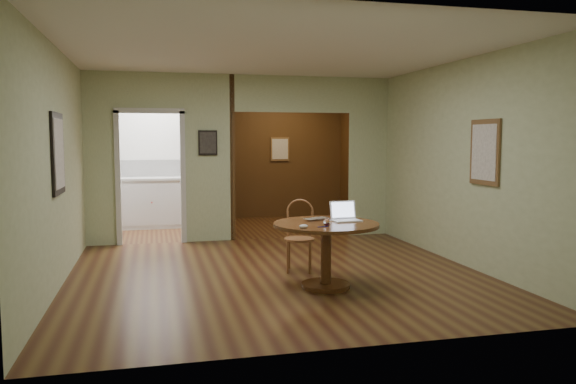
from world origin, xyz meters
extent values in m
plane|color=#411F12|center=(0.00, 0.00, 0.00)|extent=(5.00, 5.00, 0.00)
plane|color=white|center=(0.00, 0.00, 2.70)|extent=(5.00, 5.00, 0.00)
plane|color=beige|center=(0.00, -2.50, 1.35)|extent=(5.00, 0.00, 5.00)
plane|color=beige|center=(-2.50, 0.00, 1.35)|extent=(0.00, 5.00, 5.00)
plane|color=beige|center=(2.50, 0.00, 1.35)|extent=(0.00, 5.00, 5.00)
cube|color=beige|center=(-2.25, 2.50, 1.35)|extent=(0.50, 2.70, 0.04)
cube|color=beige|center=(-0.60, 2.50, 1.35)|extent=(0.80, 2.70, 0.04)
cube|color=beige|center=(2.15, 2.50, 1.35)|extent=(0.70, 2.70, 0.04)
plane|color=silver|center=(-1.35, 4.50, 1.35)|extent=(2.70, 0.00, 2.70)
plane|color=#402A12|center=(1.15, 5.00, 1.35)|extent=(2.70, 0.00, 2.70)
cube|color=#402A12|center=(-0.20, 3.75, 1.35)|extent=(0.08, 2.50, 2.70)
cube|color=black|center=(-2.48, 0.00, 1.50)|extent=(0.03, 0.70, 0.90)
cube|color=brown|center=(2.48, -0.50, 1.50)|extent=(0.03, 0.60, 0.80)
cube|color=black|center=(-0.60, 2.48, 1.60)|extent=(0.30, 0.03, 0.40)
cube|color=white|center=(1.15, 4.98, 1.45)|extent=(0.40, 0.03, 0.50)
cube|color=white|center=(-1.35, 4.49, 1.10)|extent=(2.00, 0.02, 0.32)
cylinder|color=#5A3116|center=(0.39, -0.70, 0.02)|extent=(0.55, 0.55, 0.05)
cylinder|color=#5A3116|center=(0.39, -0.70, 0.36)|extent=(0.12, 0.12, 0.64)
cylinder|color=#5A3116|center=(0.39, -0.70, 0.71)|extent=(1.17, 1.17, 0.04)
cylinder|color=#9D6338|center=(0.30, 0.12, 0.41)|extent=(0.48, 0.48, 0.03)
cylinder|color=#9D6338|center=(0.13, 0.04, 0.20)|extent=(0.03, 0.03, 0.41)
cylinder|color=#9D6338|center=(0.39, -0.05, 0.20)|extent=(0.03, 0.03, 0.41)
cylinder|color=#9D6338|center=(0.22, 0.30, 0.20)|extent=(0.03, 0.03, 0.41)
cylinder|color=#9D6338|center=(0.47, 0.21, 0.20)|extent=(0.03, 0.03, 0.41)
cylinder|color=#9D6338|center=(0.20, 0.30, 0.58)|extent=(0.02, 0.02, 0.33)
cylinder|color=#9D6338|center=(0.49, 0.21, 0.58)|extent=(0.02, 0.02, 0.33)
torus|color=#9D6338|center=(0.35, 0.26, 0.73)|extent=(0.34, 0.13, 0.35)
cube|color=white|center=(0.65, -0.64, 0.74)|extent=(0.33, 0.24, 0.02)
cube|color=silver|center=(0.65, -0.67, 0.75)|extent=(0.27, 0.13, 0.00)
cube|color=white|center=(0.65, -0.52, 0.85)|extent=(0.31, 0.08, 0.21)
cube|color=#94A1BD|center=(0.65, -0.52, 0.85)|extent=(0.28, 0.06, 0.17)
imported|color=#BABABF|center=(0.37, -0.52, 0.75)|extent=(0.37, 0.33, 0.02)
ellipsoid|color=white|center=(0.05, -1.02, 0.75)|extent=(0.11, 0.07, 0.04)
cylinder|color=navy|center=(0.27, -0.98, 0.74)|extent=(0.13, 0.04, 0.01)
cube|color=silver|center=(-1.35, 4.20, 0.45)|extent=(2.00, 0.55, 0.90)
cube|color=silver|center=(-1.35, 4.20, 0.92)|extent=(2.06, 0.60, 0.04)
sphere|color=#B20C0C|center=(-1.50, 3.91, 0.50)|extent=(0.03, 0.03, 0.03)
sphere|color=#B20C0C|center=(-0.50, 3.91, 0.50)|extent=(0.03, 0.03, 0.03)
ellipsoid|color=tan|center=(-0.55, 4.20, 1.11)|extent=(0.41, 0.38, 0.34)
camera|label=1|loc=(-1.46, -6.60, 1.66)|focal=35.00mm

